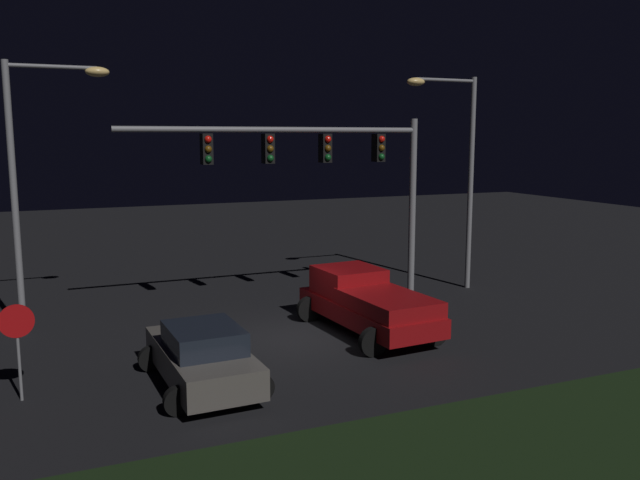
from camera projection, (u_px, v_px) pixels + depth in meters
name	position (u px, v px, depth m)	size (l,w,h in m)	color
ground_plane	(289.00, 338.00, 19.62)	(80.00, 80.00, 0.00)	black
pickup_truck	(365.00, 299.00, 20.12)	(3.15, 5.54, 1.80)	maroon
car_sedan	(202.00, 356.00, 15.71)	(2.58, 4.46, 1.51)	#514C47
traffic_signal_gantry	(326.00, 162.00, 22.10)	(10.32, 0.56, 6.50)	slate
street_lamp_left	(35.00, 164.00, 19.41)	(2.94, 0.44, 8.04)	slate
street_lamp_right	(458.00, 157.00, 25.12)	(2.99, 0.44, 8.09)	slate
stop_sign	(17.00, 334.00, 14.69)	(0.76, 0.08, 2.23)	slate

